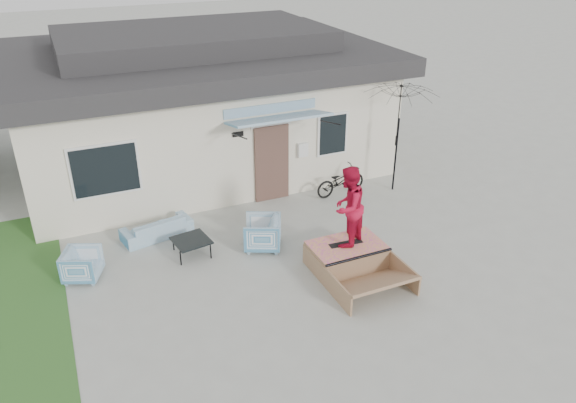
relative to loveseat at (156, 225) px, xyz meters
name	(u,v)px	position (x,y,z in m)	size (l,w,h in m)	color
ground	(310,299)	(2.30, -3.71, -0.33)	(90.00, 90.00, 0.00)	#A0A298
grass_strip	(29,307)	(-2.90, -1.71, -0.32)	(1.40, 8.00, 0.01)	#2B5923
house	(197,100)	(2.30, 4.29, 1.62)	(10.80, 8.49, 4.10)	beige
loveseat	(156,225)	(0.00, 0.00, 0.00)	(1.66, 0.49, 0.65)	teal
armchair_left	(82,263)	(-1.79, -1.11, 0.05)	(0.72, 0.67, 0.74)	teal
armchair_right	(262,232)	(2.14, -1.48, 0.09)	(0.81, 0.76, 0.84)	teal
coffee_table	(192,247)	(0.56, -1.11, -0.14)	(0.77, 0.77, 0.38)	black
bicycle	(341,178)	(5.14, 0.26, 0.16)	(0.53, 1.53, 0.98)	black
patio_umbrella	(398,131)	(6.65, -0.08, 1.42)	(2.31, 2.20, 2.20)	black
skate_ramp	(347,255)	(3.55, -2.95, -0.06)	(1.58, 2.11, 0.53)	#906A4B
skateboard	(346,243)	(3.55, -2.89, 0.23)	(0.76, 0.19, 0.05)	black
skater	(348,206)	(3.55, -2.89, 1.14)	(0.87, 0.68, 1.79)	red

